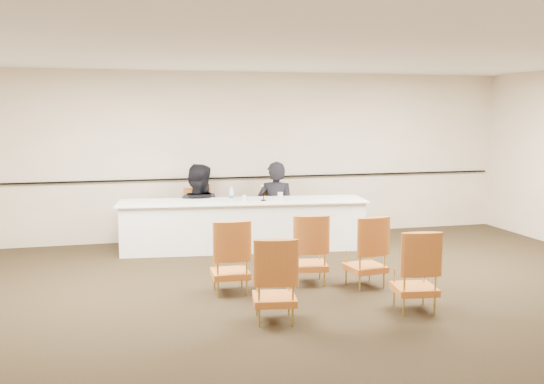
% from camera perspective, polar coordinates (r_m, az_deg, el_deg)
% --- Properties ---
extents(floor, '(10.00, 10.00, 0.00)m').
position_cam_1_polar(floor, '(7.52, 4.30, -10.10)').
color(floor, black).
rests_on(floor, ground).
extents(ceiling, '(10.00, 10.00, 0.00)m').
position_cam_1_polar(ceiling, '(7.21, 4.54, 13.28)').
color(ceiling, white).
rests_on(ceiling, ground).
extents(wall_back, '(10.00, 0.04, 3.00)m').
position_cam_1_polar(wall_back, '(11.06, -2.30, 3.47)').
color(wall_back, '#F5DDC0').
rests_on(wall_back, ground).
extents(wall_rail, '(9.80, 0.04, 0.03)m').
position_cam_1_polar(wall_rail, '(11.05, -2.24, 1.39)').
color(wall_rail, black).
rests_on(wall_rail, wall_back).
extents(panel_table, '(4.18, 1.39, 0.82)m').
position_cam_1_polar(panel_table, '(10.14, -2.74, -3.10)').
color(panel_table, white).
rests_on(panel_table, ground).
extents(panelist_main, '(0.79, 0.67, 1.84)m').
position_cam_1_polar(panelist_main, '(10.78, 0.38, -1.98)').
color(panelist_main, black).
rests_on(panelist_main, ground).
extents(panelist_main_chair, '(0.55, 0.55, 0.95)m').
position_cam_1_polar(panelist_main_chair, '(10.79, 0.38, -2.11)').
color(panelist_main_chair, '#B15B1F').
rests_on(panelist_main_chair, ground).
extents(panelist_second, '(1.18, 1.08, 1.97)m').
position_cam_1_polar(panelist_second, '(10.68, -7.01, -2.63)').
color(panelist_second, black).
rests_on(panelist_second, ground).
extents(panelist_second_chair, '(0.55, 0.55, 0.95)m').
position_cam_1_polar(panelist_second_chair, '(10.67, -7.01, -2.27)').
color(panelist_second_chair, '#B15B1F').
rests_on(panelist_second_chair, ground).
extents(papers, '(0.31, 0.24, 0.00)m').
position_cam_1_polar(papers, '(10.05, 0.08, -0.80)').
color(papers, white).
rests_on(papers, panel_table).
extents(microphone, '(0.11, 0.19, 0.26)m').
position_cam_1_polar(microphone, '(10.00, -0.81, -0.09)').
color(microphone, black).
rests_on(microphone, panel_table).
extents(water_bottle, '(0.07, 0.07, 0.24)m').
position_cam_1_polar(water_bottle, '(10.02, -3.83, -0.17)').
color(water_bottle, '#177780').
rests_on(water_bottle, panel_table).
extents(drinking_glass, '(0.07, 0.07, 0.10)m').
position_cam_1_polar(drinking_glass, '(10.03, -2.63, -0.55)').
color(drinking_glass, white).
rests_on(drinking_glass, panel_table).
extents(coffee_cup, '(0.10, 0.10, 0.14)m').
position_cam_1_polar(coffee_cup, '(10.03, 0.78, -0.43)').
color(coffee_cup, silver).
rests_on(coffee_cup, panel_table).
extents(aud_chair_front_left, '(0.52, 0.52, 0.95)m').
position_cam_1_polar(aud_chair_front_left, '(7.70, -3.98, -6.02)').
color(aud_chair_front_left, '#B15B1F').
rests_on(aud_chair_front_left, ground).
extents(aud_chair_front_mid, '(0.57, 0.57, 0.95)m').
position_cam_1_polar(aud_chair_front_mid, '(8.09, 3.50, -5.35)').
color(aud_chair_front_mid, '#B15B1F').
rests_on(aud_chair_front_mid, ground).
extents(aud_chair_front_right, '(0.56, 0.56, 0.95)m').
position_cam_1_polar(aud_chair_front_right, '(8.05, 8.77, -5.48)').
color(aud_chair_front_right, '#B15B1F').
rests_on(aud_chair_front_right, ground).
extents(aud_chair_back_left, '(0.57, 0.57, 0.95)m').
position_cam_1_polar(aud_chair_back_left, '(6.65, 0.23, -8.17)').
color(aud_chair_back_left, '#B15B1F').
rests_on(aud_chair_back_left, ground).
extents(aud_chair_back_right, '(0.57, 0.57, 0.95)m').
position_cam_1_polar(aud_chair_back_right, '(7.21, 13.29, -7.13)').
color(aud_chair_back_right, '#B15B1F').
rests_on(aud_chair_back_right, ground).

